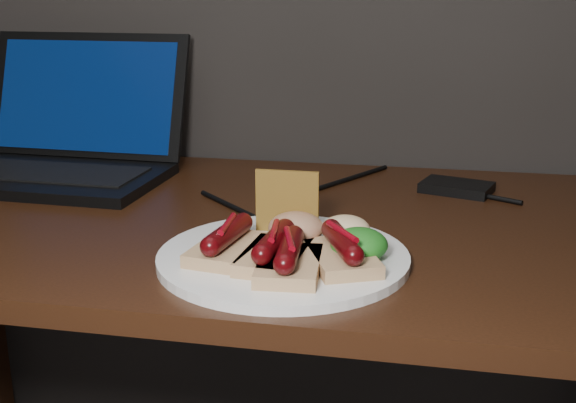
% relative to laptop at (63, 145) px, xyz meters
% --- Properties ---
extents(desk, '(1.40, 0.70, 0.75)m').
position_rel_laptop_xyz_m(desk, '(0.36, -0.17, -0.14)').
color(desk, '#32190C').
rests_on(desk, ground).
extents(laptop, '(0.40, 0.34, 0.25)m').
position_rel_laptop_xyz_m(laptop, '(0.00, 0.00, 0.00)').
color(laptop, black).
rests_on(laptop, desk).
extents(hard_drive, '(0.13, 0.10, 0.02)m').
position_rel_laptop_xyz_m(hard_drive, '(0.70, 0.02, -0.05)').
color(hard_drive, black).
rests_on(hard_drive, desk).
extents(desk_cables, '(0.96, 0.36, 0.01)m').
position_rel_laptop_xyz_m(desk_cables, '(0.34, -0.04, -0.05)').
color(desk_cables, black).
rests_on(desk_cables, desk).
extents(plate, '(0.39, 0.39, 0.01)m').
position_rel_laptop_xyz_m(plate, '(0.48, -0.35, -0.05)').
color(plate, white).
rests_on(plate, desk).
extents(bread_sausage_left, '(0.09, 0.12, 0.04)m').
position_rel_laptop_xyz_m(bread_sausage_left, '(0.41, -0.37, -0.03)').
color(bread_sausage_left, tan).
rests_on(bread_sausage_left, plate).
extents(bread_sausage_center, '(0.08, 0.12, 0.04)m').
position_rel_laptop_xyz_m(bread_sausage_center, '(0.48, -0.39, -0.03)').
color(bread_sausage_center, tan).
rests_on(bread_sausage_center, plate).
extents(bread_sausage_right, '(0.11, 0.13, 0.04)m').
position_rel_laptop_xyz_m(bread_sausage_right, '(0.56, -0.37, -0.03)').
color(bread_sausage_right, tan).
rests_on(bread_sausage_right, plate).
extents(bread_sausage_extra, '(0.08, 0.12, 0.04)m').
position_rel_laptop_xyz_m(bread_sausage_extra, '(0.50, -0.41, -0.03)').
color(bread_sausage_extra, tan).
rests_on(bread_sausage_extra, plate).
extents(crispbread, '(0.09, 0.01, 0.08)m').
position_rel_laptop_xyz_m(crispbread, '(0.47, -0.27, -0.00)').
color(crispbread, '#A6802D').
rests_on(crispbread, plate).
extents(salad_greens, '(0.07, 0.07, 0.04)m').
position_rel_laptop_xyz_m(salad_greens, '(0.57, -0.35, -0.02)').
color(salad_greens, '#115513').
rests_on(salad_greens, plate).
extents(salsa_mound, '(0.07, 0.07, 0.04)m').
position_rel_laptop_xyz_m(salsa_mound, '(0.49, -0.31, -0.02)').
color(salsa_mound, maroon).
rests_on(salsa_mound, plate).
extents(coleslaw_mound, '(0.06, 0.06, 0.04)m').
position_rel_laptop_xyz_m(coleslaw_mound, '(0.55, -0.30, -0.03)').
color(coleslaw_mound, silver).
rests_on(coleslaw_mound, plate).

